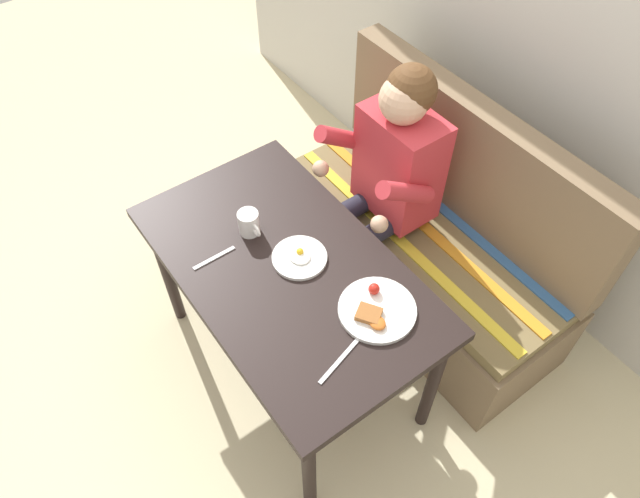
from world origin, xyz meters
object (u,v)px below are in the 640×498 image
at_px(plate_eggs, 300,257).
at_px(knife, 339,361).
at_px(couch, 428,241).
at_px(plate_breakfast, 376,310).
at_px(table, 287,280).
at_px(person, 386,174).
at_px(fork, 214,258).
at_px(coffee_mug, 249,223).

height_order(plate_eggs, knife, plate_eggs).
relative_size(couch, plate_eggs, 7.14).
relative_size(couch, plate_breakfast, 5.39).
bearing_deg(table, person, 104.17).
bearing_deg(plate_breakfast, fork, -147.86).
height_order(plate_eggs, coffee_mug, coffee_mug).
distance_m(plate_eggs, coffee_mug, 0.23).
distance_m(table, person, 0.62).
xyz_separation_m(plate_breakfast, knife, (0.08, -0.22, -0.01)).
relative_size(table, couch, 0.83).
xyz_separation_m(plate_breakfast, plate_eggs, (-0.34, -0.08, -0.00)).
relative_size(plate_breakfast, fork, 1.57).
relative_size(table, person, 0.99).
xyz_separation_m(table, plate_breakfast, (0.34, 0.14, 0.09)).
bearing_deg(table, plate_eggs, 89.84).
bearing_deg(plate_breakfast, person, 137.25).
bearing_deg(plate_eggs, person, 105.66).
bearing_deg(couch, person, -130.40).
bearing_deg(person, plate_eggs, -74.34).
height_order(table, fork, fork).
xyz_separation_m(fork, knife, (0.60, 0.11, 0.00)).
height_order(plate_breakfast, coffee_mug, coffee_mug).
height_order(person, fork, person).
distance_m(person, plate_eggs, 0.55).
bearing_deg(knife, plate_eggs, 146.72).
bearing_deg(coffee_mug, table, 4.60).
relative_size(plate_eggs, knife, 1.01).
height_order(couch, fork, couch).
relative_size(person, fork, 7.13).
distance_m(couch, person, 0.47).
bearing_deg(knife, plate_breakfast, 94.24).
bearing_deg(fork, plate_breakfast, 31.84).
distance_m(coffee_mug, knife, 0.64).
relative_size(table, knife, 6.00).
relative_size(couch, person, 1.19).
bearing_deg(person, knife, -49.75).
bearing_deg(knife, table, 154.25).
xyz_separation_m(coffee_mug, fork, (0.03, -0.17, -0.05)).
distance_m(table, knife, 0.43).
height_order(table, coffee_mug, coffee_mug).
xyz_separation_m(person, coffee_mug, (-0.07, -0.61, 0.04)).
xyz_separation_m(plate_breakfast, coffee_mug, (-0.56, -0.16, 0.04)).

